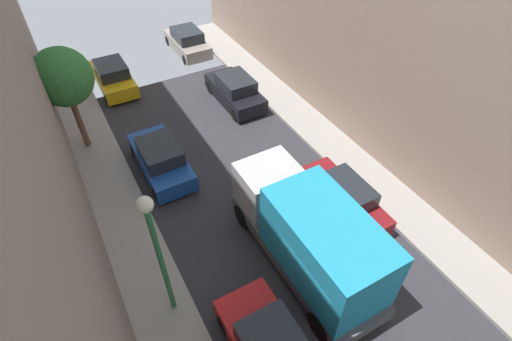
{
  "coord_description": "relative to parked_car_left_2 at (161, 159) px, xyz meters",
  "views": [
    {
      "loc": [
        -5.33,
        -4.69,
        12.0
      ],
      "look_at": [
        0.68,
        5.97,
        0.5
      ],
      "focal_mm": 27.28,
      "sensor_mm": 36.0,
      "label": 1
    }
  ],
  "objects": [
    {
      "name": "ground",
      "position": [
        2.7,
        -8.45,
        -0.72
      ],
      "size": [
        32.0,
        32.0,
        0.0
      ],
      "primitive_type": "plane",
      "color": "#2D2D33"
    },
    {
      "name": "sidewalk_right",
      "position": [
        7.7,
        -8.45,
        -0.64
      ],
      "size": [
        2.0,
        44.0,
        0.15
      ],
      "primitive_type": "cube",
      "color": "gray",
      "rests_on": "ground"
    },
    {
      "name": "parked_car_left_2",
      "position": [
        0.0,
        0.0,
        0.0
      ],
      "size": [
        1.78,
        4.2,
        1.57
      ],
      "color": "#194799",
      "rests_on": "ground"
    },
    {
      "name": "parked_car_left_3",
      "position": [
        0.0,
        8.16,
        0.0
      ],
      "size": [
        1.78,
        4.2,
        1.57
      ],
      "color": "gold",
      "rests_on": "ground"
    },
    {
      "name": "parked_car_right_2",
      "position": [
        5.4,
        -5.76,
        0.0
      ],
      "size": [
        1.78,
        4.2,
        1.57
      ],
      "color": "maroon",
      "rests_on": "ground"
    },
    {
      "name": "parked_car_right_3",
      "position": [
        5.4,
        3.4,
        0.0
      ],
      "size": [
        1.78,
        4.2,
        1.57
      ],
      "color": "black",
      "rests_on": "ground"
    },
    {
      "name": "parked_car_right_4",
      "position": [
        5.4,
        10.25,
        0.0
      ],
      "size": [
        1.78,
        4.2,
        1.57
      ],
      "color": "gray",
      "rests_on": "ground"
    },
    {
      "name": "delivery_truck",
      "position": [
        2.7,
        -7.22,
        1.07
      ],
      "size": [
        2.26,
        6.6,
        3.38
      ],
      "color": "#4C4C51",
      "rests_on": "ground"
    },
    {
      "name": "street_tree_0",
      "position": [
        -2.55,
        3.38,
        3.02
      ],
      "size": [
        2.49,
        2.49,
        4.87
      ],
      "color": "brown",
      "rests_on": "sidewalk_left"
    },
    {
      "name": "lamp_post",
      "position": [
        -1.9,
        -6.43,
        2.83
      ],
      "size": [
        0.44,
        0.44,
        5.11
      ],
      "color": "#26723F",
      "rests_on": "sidewalk_left"
    }
  ]
}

